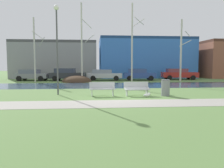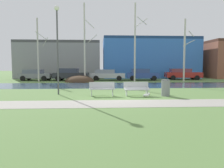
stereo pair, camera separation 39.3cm
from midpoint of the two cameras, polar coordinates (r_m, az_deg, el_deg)
ground_plane at (r=22.90m, az=-1.21°, el=0.08°), size 120.00×120.00×0.00m
paved_path_strip at (r=10.95m, az=2.76°, el=-5.11°), size 60.00×2.21×0.01m
river_band at (r=21.11m, az=-0.91°, el=-0.31°), size 80.00×6.05×0.01m
soil_mound at (r=25.85m, az=-9.67°, el=0.55°), size 3.46×3.45×1.50m
bench_left at (r=13.58m, az=-3.37°, el=-1.19°), size 1.63×0.65×0.87m
bench_right at (r=13.81m, az=5.69°, el=-1.11°), size 1.63×0.65×0.87m
trash_bin at (r=14.03m, az=13.09°, el=-0.89°), size 0.55×0.55×1.02m
seagull at (r=13.21m, az=8.31°, el=-2.88°), size 0.47×0.18×0.27m
streetlamp at (r=14.74m, az=-15.01°, el=12.05°), size 0.32×0.32×5.73m
birch_far_left at (r=26.82m, az=-20.00°, el=8.51°), size 1.32×2.30×7.37m
birch_left at (r=26.14m, az=-8.30°, el=10.81°), size 1.60×2.66×9.16m
birch_center_left at (r=26.74m, az=4.94°, el=11.01°), size 1.57×2.87×9.32m
birch_center at (r=27.57m, az=17.32°, el=8.50°), size 1.29×2.25×7.39m
parked_van_nearest_grey at (r=29.48m, az=-20.70°, el=2.29°), size 4.24×2.28×1.41m
parked_sedan_second_dark at (r=28.24m, az=-12.07°, el=2.53°), size 4.50×2.41×1.56m
parked_hatch_third_silver at (r=28.30m, az=-2.45°, el=2.50°), size 4.60×2.37×1.40m
parked_wagon_fourth_blue at (r=28.65m, az=6.67°, el=2.57°), size 4.28×2.41×1.50m
parked_suv_fifth_red at (r=31.10m, az=16.75°, el=2.59°), size 4.90×2.47×1.50m
building_grey_warehouse at (r=35.77m, az=-14.73°, el=6.14°), size 12.63×6.37×5.64m
building_blue_store at (r=36.54m, az=8.14°, el=6.70°), size 14.69×8.05×6.25m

